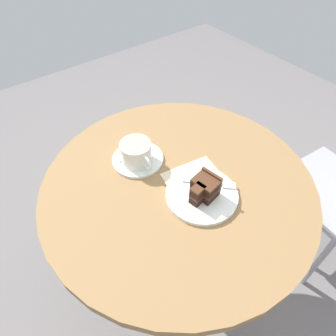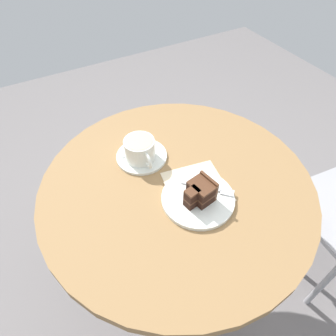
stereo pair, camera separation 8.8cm
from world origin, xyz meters
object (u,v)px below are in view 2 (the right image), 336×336
cake_plate (198,198)px  napkin (197,188)px  teaspoon (136,145)px  cake_slice (200,192)px  fork (214,189)px  saucer (142,156)px  coffee_cup (140,149)px

cake_plate → napkin: 0.04m
teaspoon → cake_plate: size_ratio=0.47×
cake_plate → cake_slice: 0.04m
cake_plate → fork: (0.00, 0.05, 0.01)m
saucer → fork: 0.26m
teaspoon → napkin: teaspoon is taller
saucer → fork: (0.23, 0.12, 0.01)m
saucer → cake_slice: size_ratio=1.80×
saucer → fork: fork is taller
saucer → coffee_cup: bearing=-39.6°
coffee_cup → fork: 0.26m
fork → napkin: (-0.03, -0.03, -0.01)m
cake_plate → fork: fork is taller
napkin → cake_plate: bearing=-31.0°
coffee_cup → napkin: bearing=26.4°
saucer → napkin: size_ratio=0.82×
saucer → napkin: 0.22m
saucer → coffee_cup: (0.01, -0.01, 0.04)m
teaspoon → cake_plate: 0.29m
saucer → teaspoon: size_ratio=1.66×
teaspoon → cake_plate: bearing=-103.9°
teaspoon → fork: fork is taller
coffee_cup → cake_plate: size_ratio=0.62×
saucer → teaspoon: teaspoon is taller
fork → napkin: size_ratio=0.61×
napkin → teaspoon: bearing=-161.4°
cake_plate → fork: bearing=90.0°
cake_plate → saucer: bearing=-164.2°
cake_slice → fork: 0.06m
cake_plate → fork: 0.05m
cake_slice → napkin: (-0.04, 0.02, -0.04)m
saucer → cake_plate: bearing=15.8°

